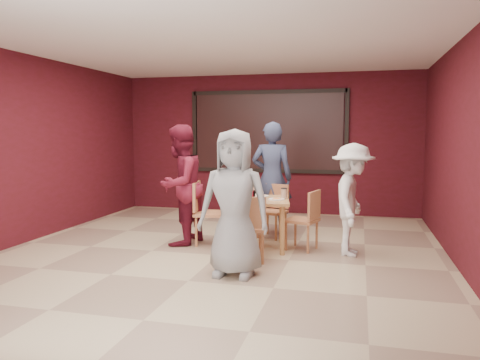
% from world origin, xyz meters
% --- Properties ---
extents(floor, '(7.00, 7.00, 0.00)m').
position_xyz_m(floor, '(0.00, 0.00, 0.00)').
color(floor, '#C5B289').
rests_on(floor, ground).
extents(window_blinds, '(3.00, 0.02, 1.50)m').
position_xyz_m(window_blinds, '(0.00, 3.45, 1.65)').
color(window_blinds, black).
extents(dining_table, '(1.04, 1.04, 0.86)m').
position_xyz_m(dining_table, '(0.42, 0.51, 0.63)').
color(dining_table, '#C67D51').
rests_on(dining_table, floor).
extents(chair_front, '(0.51, 0.51, 0.85)m').
position_xyz_m(chair_front, '(0.48, -0.23, 0.48)').
color(chair_front, '#C2764B').
rests_on(chair_front, floor).
extents(chair_back, '(0.50, 0.50, 0.82)m').
position_xyz_m(chair_back, '(0.53, 1.29, 0.47)').
color(chair_back, '#C2764B').
rests_on(chair_back, floor).
extents(chair_left, '(0.51, 0.51, 0.92)m').
position_xyz_m(chair_left, '(-0.37, 0.57, 0.52)').
color(chair_left, '#C2764B').
rests_on(chair_left, floor).
extents(chair_right, '(0.50, 0.50, 0.84)m').
position_xyz_m(chair_right, '(1.12, 0.57, 0.47)').
color(chair_right, '#C2764B').
rests_on(chair_right, floor).
extents(diner_front, '(0.83, 0.55, 1.69)m').
position_xyz_m(diner_front, '(0.44, -0.77, 0.84)').
color(diner_front, gray).
rests_on(diner_front, floor).
extents(diner_back, '(0.68, 0.46, 1.81)m').
position_xyz_m(diner_back, '(0.44, 1.58, 0.91)').
color(diner_back, '#323B59').
rests_on(diner_back, floor).
extents(diner_left, '(0.80, 0.96, 1.75)m').
position_xyz_m(diner_left, '(-0.72, 0.48, 0.88)').
color(diner_left, maroon).
rests_on(diner_left, floor).
extents(diner_right, '(0.63, 1.01, 1.50)m').
position_xyz_m(diner_right, '(1.74, 0.47, 0.75)').
color(diner_right, white).
rests_on(diner_right, floor).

